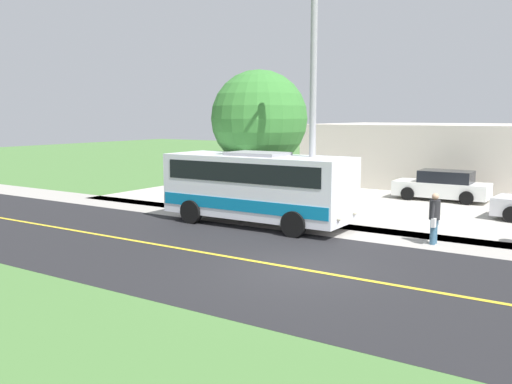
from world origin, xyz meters
The scene contains 11 objects.
ground_plane centered at (0.00, 0.00, 0.00)m, with size 120.00×120.00×0.00m, color #477238.
road_surface centered at (0.00, 0.00, 0.00)m, with size 8.00×100.00×0.01m, color black.
sidewalk centered at (-5.20, 0.00, 0.00)m, with size 2.40×100.00×0.01m, color #9E9991.
parking_lot_surface centered at (-12.40, 3.00, 0.00)m, with size 14.00×36.00×0.01m, color #B2ADA3.
road_centre_line centered at (0.00, 0.00, 0.01)m, with size 0.16×100.00×0.00m, color gold.
shuttle_bus_front centered at (-4.53, -4.18, 1.51)m, with size 2.71×7.30×2.73m.
pedestrian_with_bags centered at (-4.89, 2.28, 0.88)m, with size 0.72×0.34×1.64m.
street_light_pole centered at (-4.88, -2.16, 4.67)m, with size 1.97×0.24×8.52m.
parked_car_near centered at (-14.42, 0.17, 0.69)m, with size 2.04×4.41×1.45m.
tree_curbside centered at (-7.40, -5.95, 3.94)m, with size 4.16×4.16×6.03m.
commercial_building centered at (-21.40, 0.68, 1.79)m, with size 10.00×18.87×3.58m, color beige.
Camera 1 is at (12.52, 6.69, 4.07)m, focal length 38.16 mm.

